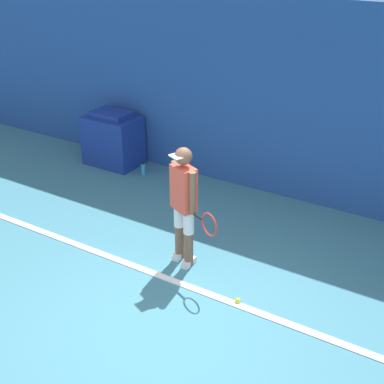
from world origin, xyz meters
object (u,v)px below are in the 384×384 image
object	(u,v)px
tennis_ball	(238,300)
water_bottle	(143,169)
tennis_player	(184,202)
covered_chair	(113,139)

from	to	relation	value
tennis_ball	water_bottle	bearing A→B (deg)	142.89
tennis_player	water_bottle	distance (m)	3.00
tennis_player	covered_chair	world-z (taller)	tennis_player
tennis_ball	water_bottle	distance (m)	3.92
tennis_player	water_bottle	bearing A→B (deg)	161.31
tennis_ball	water_bottle	size ratio (longest dim) A/B	0.31
tennis_player	tennis_ball	size ratio (longest dim) A/B	23.95
tennis_ball	covered_chair	bearing A→B (deg)	147.32
covered_chair	water_bottle	bearing A→B (deg)	-9.35
tennis_player	tennis_ball	bearing A→B (deg)	2.08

